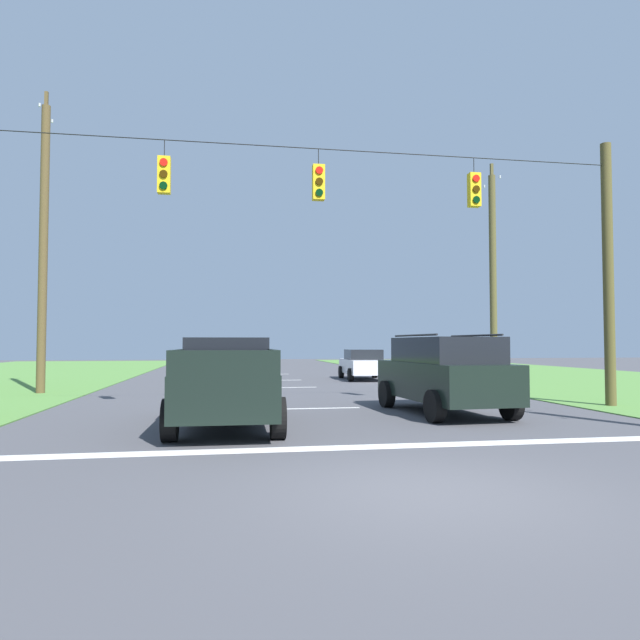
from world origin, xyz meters
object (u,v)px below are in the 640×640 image
utility_pole_mid_right (493,277)px  utility_pole_near_left (43,245)px  overhead_signal_span (324,254)px  distant_car_crossing_white (363,364)px  suv_black (444,373)px  pickup_truck (226,382)px

utility_pole_mid_right → utility_pole_near_left: 18.06m
overhead_signal_span → distant_car_crossing_white: bearing=71.8°
overhead_signal_span → suv_black: overhead_signal_span is taller
overhead_signal_span → suv_black: 4.43m
overhead_signal_span → distant_car_crossing_white: size_ratio=3.92×
distant_car_crossing_white → overhead_signal_span: bearing=-108.2°
overhead_signal_span → utility_pole_near_left: size_ratio=1.54×
overhead_signal_span → distant_car_crossing_white: (4.31, 13.10, -3.41)m
pickup_truck → suv_black: suv_black is taller
utility_pole_mid_right → overhead_signal_span: bearing=-137.8°
overhead_signal_span → utility_pole_mid_right: utility_pole_mid_right is taller
pickup_truck → distant_car_crossing_white: 16.64m
overhead_signal_span → pickup_truck: overhead_signal_span is taller
utility_pole_near_left → suv_black: bearing=-32.9°
distant_car_crossing_white → utility_pole_near_left: 15.46m
suv_black → distant_car_crossing_white: 13.90m
overhead_signal_span → suv_black: bearing=-13.6°
suv_black → overhead_signal_span: bearing=166.4°
utility_pole_mid_right → utility_pole_near_left: utility_pole_near_left is taller
utility_pole_mid_right → utility_pole_near_left: size_ratio=0.87×
pickup_truck → utility_pole_mid_right: (11.41, 10.06, 3.75)m
distant_car_crossing_white → pickup_truck: bearing=-114.4°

